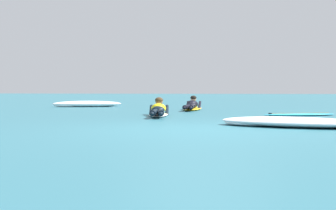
# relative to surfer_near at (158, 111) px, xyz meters

# --- Properties ---
(ground_plane) EXTENTS (120.00, 120.00, 0.00)m
(ground_plane) POSITION_rel_surfer_near_xyz_m (1.58, 6.23, -0.14)
(ground_plane) COLOR #2D6B7A
(surfer_near) EXTENTS (0.86, 2.53, 0.53)m
(surfer_near) POSITION_rel_surfer_near_xyz_m (0.00, 0.00, 0.00)
(surfer_near) COLOR white
(surfer_near) RESTS_ON ground
(surfer_far) EXTENTS (0.68, 2.70, 0.55)m
(surfer_far) POSITION_rel_surfer_near_xyz_m (0.37, 3.67, -0.01)
(surfer_far) COLOR yellow
(surfer_far) RESTS_ON ground
(drifting_surfboard) EXTENTS (2.09, 1.28, 0.16)m
(drifting_surfboard) POSITION_rel_surfer_near_xyz_m (3.67, 0.88, -0.11)
(drifting_surfboard) COLOR #2DB2D1
(drifting_surfboard) RESTS_ON ground
(whitewater_mid_left) EXTENTS (2.87, 1.59, 0.19)m
(whitewater_mid_left) POSITION_rel_surfer_near_xyz_m (3.21, -2.79, -0.06)
(whitewater_mid_left) COLOR white
(whitewater_mid_left) RESTS_ON ground
(whitewater_mid_right) EXTENTS (2.85, 1.56, 0.25)m
(whitewater_mid_right) POSITION_rel_surfer_near_xyz_m (-4.24, 5.59, -0.03)
(whitewater_mid_right) COLOR white
(whitewater_mid_right) RESTS_ON ground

